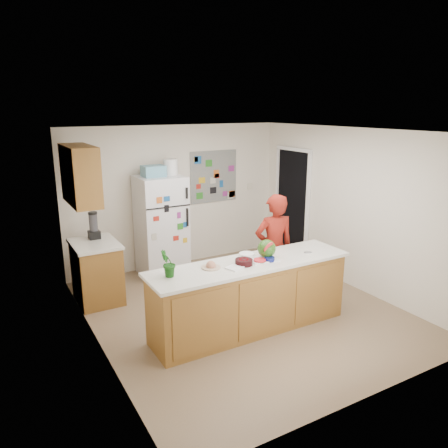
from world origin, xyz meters
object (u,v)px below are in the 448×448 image
person (274,249)px  refrigerator (161,226)px  cherry_bowl (244,262)px  watermelon (267,249)px

person → refrigerator: bearing=-50.4°
person → cherry_bowl: (-0.88, -0.58, 0.14)m
watermelon → cherry_bowl: bearing=-171.0°
person → cherry_bowl: person is taller
refrigerator → cherry_bowl: size_ratio=7.84×
refrigerator → watermelon: 2.42m
person → cherry_bowl: bearing=44.4°
watermelon → cherry_bowl: watermelon is taller
refrigerator → watermelon: bearing=-77.9°
refrigerator → cherry_bowl: (0.12, -2.41, 0.11)m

